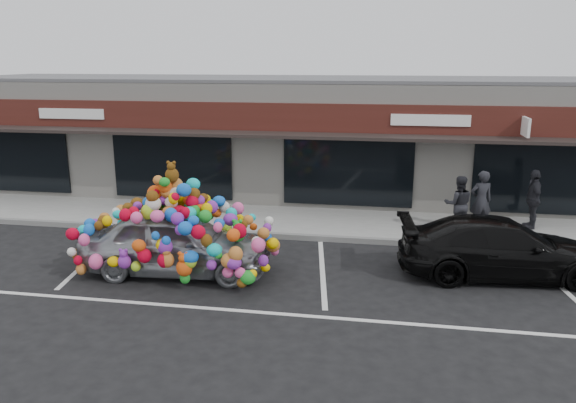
% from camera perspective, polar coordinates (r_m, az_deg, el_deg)
% --- Properties ---
extents(ground, '(90.00, 90.00, 0.00)m').
position_cam_1_polar(ground, '(14.09, -8.04, -6.57)').
color(ground, black).
rests_on(ground, ground).
extents(shop_building, '(24.00, 7.20, 4.31)m').
position_cam_1_polar(shop_building, '(21.54, -1.33, 6.79)').
color(shop_building, silver).
rests_on(shop_building, ground).
extents(sidewalk, '(26.00, 3.00, 0.15)m').
position_cam_1_polar(sidewalk, '(17.71, -4.10, -1.82)').
color(sidewalk, gray).
rests_on(sidewalk, ground).
extents(kerb, '(26.00, 0.18, 0.16)m').
position_cam_1_polar(kerb, '(16.32, -5.37, -3.26)').
color(kerb, slate).
rests_on(kerb, ground).
extents(parking_stripe_left, '(0.73, 4.37, 0.01)m').
position_cam_1_polar(parking_stripe_left, '(15.51, -19.19, -5.26)').
color(parking_stripe_left, silver).
rests_on(parking_stripe_left, ground).
extents(parking_stripe_mid, '(0.73, 4.37, 0.01)m').
position_cam_1_polar(parking_stripe_mid, '(13.71, 3.51, -7.03)').
color(parking_stripe_mid, silver).
rests_on(parking_stripe_mid, ground).
extents(parking_stripe_right, '(0.73, 4.37, 0.01)m').
position_cam_1_polar(parking_stripe_right, '(14.22, 25.89, -7.72)').
color(parking_stripe_right, silver).
rests_on(parking_stripe_right, ground).
extents(lane_line, '(14.00, 0.12, 0.01)m').
position_cam_1_polar(lane_line, '(11.56, -1.95, -11.25)').
color(lane_line, silver).
rests_on(lane_line, ground).
extents(toy_car, '(3.23, 4.88, 2.78)m').
position_cam_1_polar(toy_car, '(13.55, -11.36, -3.35)').
color(toy_car, gray).
rests_on(toy_car, ground).
extents(black_sedan, '(2.39, 4.92, 1.38)m').
position_cam_1_polar(black_sedan, '(14.09, 20.88, -4.43)').
color(black_sedan, black).
rests_on(black_sedan, ground).
extents(pedestrian_a, '(0.73, 0.58, 1.77)m').
position_cam_1_polar(pedestrian_a, '(16.98, 19.01, 0.06)').
color(pedestrian_a, black).
rests_on(pedestrian_a, sidewalk).
extents(pedestrian_b, '(0.82, 0.66, 1.64)m').
position_cam_1_polar(pedestrian_b, '(16.66, 16.93, -0.26)').
color(pedestrian_b, black).
rests_on(pedestrian_b, sidewalk).
extents(pedestrian_c, '(1.04, 0.46, 1.74)m').
position_cam_1_polar(pedestrian_c, '(17.81, 23.62, 0.23)').
color(pedestrian_c, black).
rests_on(pedestrian_c, sidewalk).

